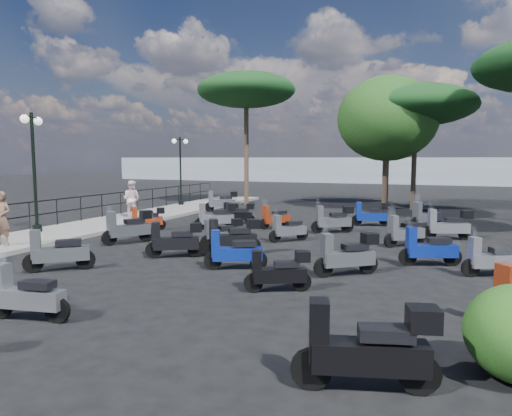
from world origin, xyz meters
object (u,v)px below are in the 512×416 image
at_px(scooter_1, 58,253).
at_px(scooter_26, 429,249).
at_px(scooter_19, 234,252).
at_px(scooter_21, 404,232).
at_px(lamp_post_1, 34,164).
at_px(scooter_22, 371,215).
at_px(scooter_23, 367,349).
at_px(scooter_12, 26,296).
at_px(pine_0, 416,106).
at_px(scooter_16, 333,220).
at_px(scooter_9, 238,214).
at_px(scooter_7, 233,238).
at_px(scooter_25, 492,259).
at_px(scooter_13, 175,241).
at_px(scooter_4, 222,202).
at_px(broadleaf_tree, 387,119).
at_px(lamp_post_2, 180,166).
at_px(scooter_8, 129,228).
at_px(scooter_20, 347,255).
at_px(scooter_18, 278,272).
at_px(scooter_28, 425,216).
at_px(woman, 2,219).
at_px(pedestrian_far, 132,199).
at_px(scooter_10, 275,218).
at_px(pine_2, 246,91).
at_px(scooter_14, 222,233).
at_px(scooter_15, 288,230).
at_px(scooter_2, 147,219).
at_px(scooter_3, 216,217).

xyz_separation_m(scooter_1, scooter_26, (8.95, 4.19, -0.02)).
height_order(scooter_19, scooter_21, scooter_21).
height_order(lamp_post_1, scooter_22, lamp_post_1).
bearing_deg(scooter_22, scooter_26, -175.36).
bearing_deg(scooter_23, scooter_12, 71.35).
relative_size(scooter_12, pine_0, 0.23).
bearing_deg(pine_0, lamp_post_1, -131.76).
height_order(scooter_16, scooter_26, scooter_16).
distance_m(scooter_9, scooter_16, 4.48).
relative_size(scooter_7, scooter_23, 0.85).
bearing_deg(scooter_25, scooter_13, 72.25).
relative_size(scooter_9, pine_0, 0.22).
bearing_deg(lamp_post_1, scooter_4, 50.50).
distance_m(scooter_23, broadleaf_tree, 21.69).
distance_m(lamp_post_2, scooter_8, 11.92).
xyz_separation_m(scooter_7, scooter_20, (3.68, -1.16, -0.01)).
bearing_deg(scooter_18, scooter_28, -40.95).
distance_m(scooter_19, broadleaf_tree, 16.75).
xyz_separation_m(scooter_8, scooter_16, (6.07, 4.81, -0.03)).
bearing_deg(woman, lamp_post_2, 86.46).
distance_m(scooter_4, scooter_12, 16.99).
bearing_deg(pedestrian_far, scooter_8, 118.09).
bearing_deg(scooter_10, lamp_post_1, 68.57).
bearing_deg(pine_2, scooter_14, -70.41).
bearing_deg(scooter_28, scooter_15, 87.48).
bearing_deg(pedestrian_far, scooter_15, 155.93).
relative_size(scooter_2, scooter_16, 0.89).
relative_size(scooter_14, scooter_18, 0.90).
bearing_deg(scooter_18, scooter_19, 22.61).
relative_size(scooter_4, scooter_12, 1.07).
relative_size(scooter_2, scooter_26, 0.84).
height_order(scooter_1, scooter_3, scooter_3).
bearing_deg(scooter_12, scooter_21, -40.93).
xyz_separation_m(scooter_23, scooter_28, (0.30, 14.77, -0.07)).
bearing_deg(scooter_2, scooter_8, 171.42).
xyz_separation_m(scooter_2, scooter_8, (1.12, -2.69, 0.09)).
bearing_deg(scooter_23, scooter_3, 18.94).
relative_size(scooter_2, scooter_19, 0.87).
xyz_separation_m(scooter_1, scooter_20, (7.08, 2.33, 0.03)).
relative_size(scooter_16, scooter_28, 1.04).
bearing_deg(scooter_7, scooter_4, -7.13).
bearing_deg(scooter_12, pedestrian_far, 18.76).
relative_size(lamp_post_2, scooter_28, 2.72).
bearing_deg(scooter_10, scooter_1, 108.38).
distance_m(scooter_15, scooter_28, 6.82).
height_order(lamp_post_1, scooter_12, lamp_post_1).
bearing_deg(scooter_2, scooter_12, 172.07).
distance_m(scooter_9, scooter_14, 5.14).
distance_m(scooter_1, scooter_9, 9.46).
bearing_deg(scooter_3, pedestrian_far, 43.42).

